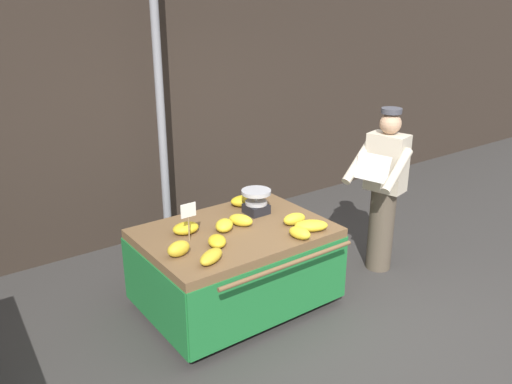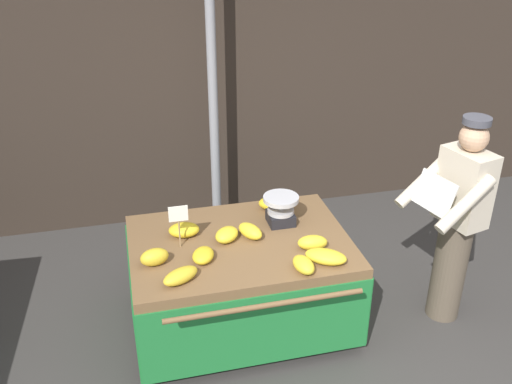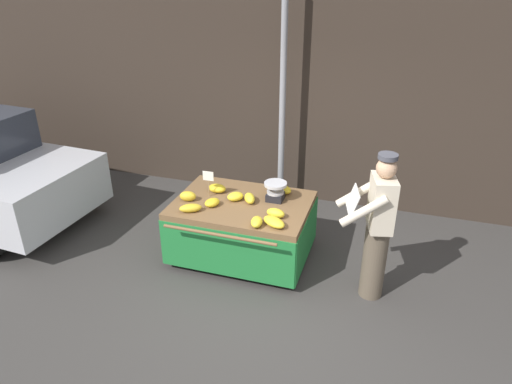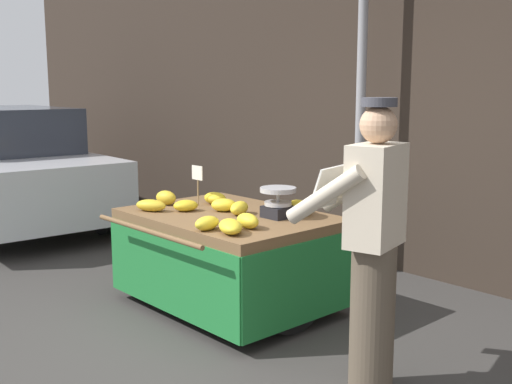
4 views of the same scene
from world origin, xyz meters
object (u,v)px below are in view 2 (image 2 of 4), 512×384
at_px(banana_bunch_8, 250,231).
at_px(banana_bunch_7, 276,204).
at_px(street_pole, 212,70).
at_px(banana_bunch_9, 203,255).
at_px(banana_bunch_4, 326,257).
at_px(price_sign, 178,218).
at_px(banana_bunch_5, 184,230).
at_px(banana_cart, 240,263).
at_px(banana_bunch_1, 313,243).
at_px(banana_bunch_6, 181,276).
at_px(weighing_scale, 281,210).
at_px(vendor_person, 457,222).
at_px(banana_bunch_0, 304,265).
at_px(banana_bunch_2, 154,257).
at_px(banana_bunch_3, 227,235).

bearing_deg(banana_bunch_8, banana_bunch_7, 50.47).
bearing_deg(street_pole, banana_bunch_9, -102.92).
height_order(banana_bunch_4, banana_bunch_8, banana_bunch_8).
bearing_deg(banana_bunch_4, price_sign, 155.19).
relative_size(banana_bunch_4, banana_bunch_5, 1.27).
height_order(banana_cart, banana_bunch_1, banana_bunch_1).
bearing_deg(price_sign, banana_bunch_7, 24.15).
xyz_separation_m(banana_bunch_4, banana_bunch_6, (-1.02, 0.01, 0.00)).
height_order(banana_cart, weighing_scale, weighing_scale).
bearing_deg(banana_cart, vendor_person, -10.04).
distance_m(banana_cart, banana_bunch_6, 0.69).
bearing_deg(banana_bunch_6, banana_bunch_8, 37.15).
xyz_separation_m(banana_bunch_1, banana_bunch_9, (-0.80, 0.04, -0.01)).
distance_m(street_pole, banana_bunch_9, 1.96).
height_order(street_pole, banana_bunch_4, street_pole).
xyz_separation_m(street_pole, banana_bunch_9, (-0.39, -1.72, -0.85)).
height_order(banana_bunch_0, banana_bunch_2, banana_bunch_2).
distance_m(banana_bunch_6, banana_bunch_8, 0.73).
height_order(price_sign, vendor_person, vendor_person).
distance_m(banana_bunch_1, banana_bunch_4, 0.19).
height_order(banana_bunch_0, banana_bunch_6, banana_bunch_0).
distance_m(price_sign, banana_bunch_2, 0.33).
height_order(banana_bunch_6, banana_bunch_8, banana_bunch_8).
bearing_deg(banana_bunch_2, banana_bunch_8, 14.82).
distance_m(street_pole, vendor_person, 2.51).
xyz_separation_m(weighing_scale, banana_bunch_4, (0.16, -0.61, -0.07)).
bearing_deg(banana_bunch_1, banana_bunch_0, -121.11).
bearing_deg(banana_bunch_4, banana_bunch_5, 147.05).
height_order(banana_bunch_5, banana_bunch_6, banana_bunch_5).
bearing_deg(banana_bunch_1, banana_bunch_9, 177.35).
distance_m(weighing_scale, banana_bunch_7, 0.22).
relative_size(weighing_scale, banana_bunch_5, 1.20).
relative_size(banana_cart, vendor_person, 0.97).
relative_size(banana_cart, banana_bunch_4, 5.63).
height_order(street_pole, banana_cart, street_pole).
height_order(price_sign, banana_bunch_8, price_sign).
bearing_deg(banana_bunch_8, banana_bunch_4, -46.20).
relative_size(banana_bunch_5, banana_bunch_9, 1.16).
relative_size(price_sign, banana_bunch_5, 1.46).
height_order(banana_bunch_4, banana_bunch_5, banana_bunch_5).
relative_size(price_sign, banana_bunch_2, 1.69).
distance_m(weighing_scale, banana_bunch_9, 0.78).
bearing_deg(weighing_scale, banana_bunch_9, -150.65).
bearing_deg(banana_bunch_0, banana_bunch_3, 130.64).
xyz_separation_m(street_pole, banana_bunch_6, (-0.58, -1.93, -0.85)).
xyz_separation_m(banana_bunch_3, banana_bunch_5, (-0.30, 0.15, -0.00)).
relative_size(street_pole, banana_bunch_5, 14.35).
height_order(price_sign, banana_bunch_3, price_sign).
relative_size(weighing_scale, banana_bunch_3, 1.37).
distance_m(price_sign, banana_bunch_7, 0.93).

